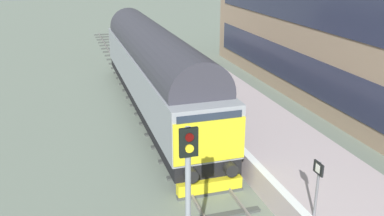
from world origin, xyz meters
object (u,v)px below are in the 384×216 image
(diesel_locomotive, at_px, (154,67))
(signal_post_mid, at_px, (188,193))
(platform_number_sign, at_px, (318,181))
(waiting_passenger, at_px, (215,76))

(diesel_locomotive, distance_m, signal_post_mid, 13.48)
(platform_number_sign, height_order, waiting_passenger, platform_number_sign)
(signal_post_mid, relative_size, platform_number_sign, 2.59)
(signal_post_mid, bearing_deg, diesel_locomotive, 81.17)
(signal_post_mid, xyz_separation_m, waiting_passenger, (5.13, 12.26, -0.82))
(waiting_passenger, bearing_deg, platform_number_sign, -176.33)
(signal_post_mid, relative_size, waiting_passenger, 2.76)
(signal_post_mid, distance_m, platform_number_sign, 4.08)
(signal_post_mid, height_order, waiting_passenger, signal_post_mid)
(signal_post_mid, bearing_deg, waiting_passenger, 67.29)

